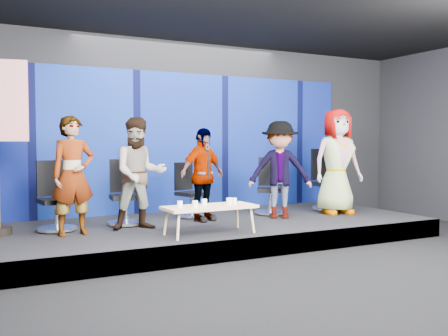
{
  "coord_description": "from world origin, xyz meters",
  "views": [
    {
      "loc": [
        -3.56,
        -4.84,
        1.61
      ],
      "look_at": [
        0.1,
        2.4,
        1.18
      ],
      "focal_mm": 40.0,
      "sensor_mm": 36.0,
      "label": 1
    }
  ],
  "objects": [
    {
      "name": "panelist_a",
      "position": [
        -2.31,
        2.31,
        1.14
      ],
      "size": [
        0.66,
        0.49,
        1.67
      ],
      "primitive_type": "imported",
      "rotation": [
        0.0,
        0.0,
        0.15
      ],
      "color": "black",
      "rests_on": "riser"
    },
    {
      "name": "chair_d",
      "position": [
        1.24,
        2.8,
        0.64
      ],
      "size": [
        0.79,
        0.79,
        1.03
      ],
      "rotation": [
        0.0,
        0.0,
        -0.52
      ],
      "color": "silver",
      "rests_on": "riser"
    },
    {
      "name": "coffee_table",
      "position": [
        -0.58,
        1.51,
        0.67
      ],
      "size": [
        1.33,
        0.59,
        0.4
      ],
      "rotation": [
        0.0,
        0.0,
        0.03
      ],
      "color": "tan",
      "rests_on": "riser"
    },
    {
      "name": "ground",
      "position": [
        0.0,
        0.0,
        0.0
      ],
      "size": [
        10.0,
        10.0,
        0.0
      ],
      "primitive_type": "plane",
      "color": "black",
      "rests_on": "ground"
    },
    {
      "name": "mug_d",
      "position": [
        -0.28,
        1.48,
        0.75
      ],
      "size": [
        0.08,
        0.08,
        0.1
      ],
      "primitive_type": "cylinder",
      "color": "white",
      "rests_on": "coffee_table"
    },
    {
      "name": "chair_a",
      "position": [
        -2.49,
        2.78,
        0.64
      ],
      "size": [
        0.66,
        0.66,
        1.03
      ],
      "rotation": [
        0.0,
        0.0,
        0.15
      ],
      "color": "silver",
      "rests_on": "riser"
    },
    {
      "name": "panelist_e",
      "position": [
        2.34,
        2.28,
        1.25
      ],
      "size": [
        1.0,
        0.72,
        1.9
      ],
      "primitive_type": "imported",
      "rotation": [
        0.0,
        0.0,
        -0.13
      ],
      "color": "black",
      "rests_on": "riser"
    },
    {
      "name": "chair_c",
      "position": [
        -0.2,
        3.12,
        0.61
      ],
      "size": [
        0.68,
        0.68,
        0.95
      ],
      "rotation": [
        0.0,
        0.0,
        0.33
      ],
      "color": "silver",
      "rests_on": "riser"
    },
    {
      "name": "chair_b",
      "position": [
        -1.42,
        2.83,
        0.64
      ],
      "size": [
        0.64,
        0.64,
        1.03
      ],
      "rotation": [
        0.0,
        0.0,
        -0.11
      ],
      "color": "silver",
      "rests_on": "riser"
    },
    {
      "name": "mug_c",
      "position": [
        -0.63,
        1.58,
        0.75
      ],
      "size": [
        0.08,
        0.08,
        0.09
      ],
      "primitive_type": "cylinder",
      "color": "white",
      "rests_on": "coffee_table"
    },
    {
      "name": "panelist_d",
      "position": [
        1.13,
        2.31,
        1.13
      ],
      "size": [
        1.24,
        1.07,
        1.66
      ],
      "primitive_type": "imported",
      "rotation": [
        0.0,
        0.0,
        -0.52
      ],
      "color": "black",
      "rests_on": "riser"
    },
    {
      "name": "flag_stand",
      "position": [
        -3.13,
        2.72,
        1.67
      ],
      "size": [
        0.58,
        0.34,
        2.58
      ],
      "rotation": [
        0.0,
        0.0,
        -0.2
      ],
      "color": "black",
      "rests_on": "riser"
    },
    {
      "name": "backdrop",
      "position": [
        0.0,
        3.95,
        1.6
      ],
      "size": [
        7.0,
        0.08,
        2.6
      ],
      "primitive_type": "cube",
      "color": "#060C51",
      "rests_on": "riser"
    },
    {
      "name": "mug_b",
      "position": [
        -0.84,
        1.42,
        0.75
      ],
      "size": [
        0.08,
        0.08,
        0.09
      ],
      "primitive_type": "cylinder",
      "color": "white",
      "rests_on": "coffee_table"
    },
    {
      "name": "mug_a",
      "position": [
        -1.02,
        1.53,
        0.75
      ],
      "size": [
        0.07,
        0.07,
        0.09
      ],
      "primitive_type": "cylinder",
      "color": "white",
      "rests_on": "coffee_table"
    },
    {
      "name": "chair_e",
      "position": [
        2.51,
        2.76,
        0.69
      ],
      "size": [
        0.74,
        0.74,
        1.17
      ],
      "rotation": [
        0.0,
        0.0,
        -0.13
      ],
      "color": "silver",
      "rests_on": "riser"
    },
    {
      "name": "panelist_c",
      "position": [
        -0.18,
        2.62,
        1.07
      ],
      "size": [
        0.97,
        0.65,
        1.54
      ],
      "primitive_type": "imported",
      "rotation": [
        0.0,
        0.0,
        0.33
      ],
      "color": "black",
      "rests_on": "riser"
    },
    {
      "name": "panelist_b",
      "position": [
        -1.34,
        2.34,
        1.13
      ],
      "size": [
        0.88,
        0.72,
        1.67
      ],
      "primitive_type": "imported",
      "rotation": [
        0.0,
        0.0,
        -0.11
      ],
      "color": "black",
      "rests_on": "riser"
    },
    {
      "name": "room_walls",
      "position": [
        0.0,
        0.0,
        2.43
      ],
      "size": [
        10.02,
        8.02,
        3.51
      ],
      "color": "black",
      "rests_on": "ground"
    },
    {
      "name": "riser",
      "position": [
        0.0,
        2.5,
        0.15
      ],
      "size": [
        7.0,
        3.0,
        0.3
      ],
      "primitive_type": "cube",
      "color": "black",
      "rests_on": "ground"
    },
    {
      "name": "mug_e",
      "position": [
        -0.17,
        1.54,
        0.75
      ],
      "size": [
        0.07,
        0.07,
        0.09
      ],
      "primitive_type": "cylinder",
      "color": "white",
      "rests_on": "coffee_table"
    }
  ]
}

